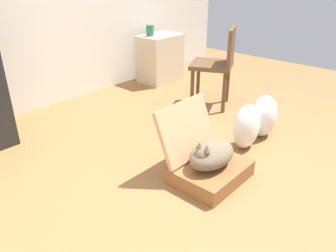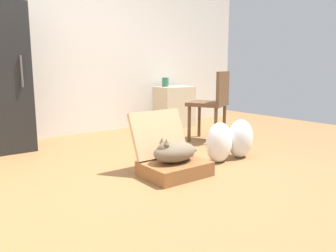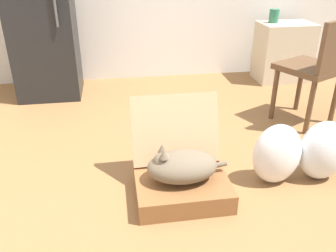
{
  "view_description": "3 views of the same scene",
  "coord_description": "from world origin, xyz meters",
  "px_view_note": "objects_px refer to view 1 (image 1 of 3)",
  "views": [
    {
      "loc": [
        -1.87,
        -1.38,
        1.52
      ],
      "look_at": [
        -0.11,
        0.2,
        0.38
      ],
      "focal_mm": 35.37,
      "sensor_mm": 36.0,
      "label": 1
    },
    {
      "loc": [
        -1.86,
        -2.49,
        0.99
      ],
      "look_at": [
        0.3,
        0.35,
        0.35
      ],
      "focal_mm": 35.89,
      "sensor_mm": 36.0,
      "label": 2
    },
    {
      "loc": [
        -0.39,
        -1.93,
        1.4
      ],
      "look_at": [
        -0.06,
        0.14,
        0.34
      ],
      "focal_mm": 37.63,
      "sensor_mm": 36.0,
      "label": 3
    }
  ],
  "objects_px": {
    "suitcase_base": "(211,172)",
    "cat": "(211,155)",
    "plastic_bag_white": "(247,127)",
    "side_table": "(160,58)",
    "chair": "(218,63)",
    "vase_tall": "(150,30)",
    "plastic_bag_clear": "(264,116)"
  },
  "relations": [
    {
      "from": "suitcase_base",
      "to": "cat",
      "type": "xyz_separation_m",
      "value": [
        -0.01,
        0.0,
        0.16
      ]
    },
    {
      "from": "suitcase_base",
      "to": "plastic_bag_white",
      "type": "bearing_deg",
      "value": 5.47
    },
    {
      "from": "side_table",
      "to": "chair",
      "type": "distance_m",
      "value": 1.22
    },
    {
      "from": "cat",
      "to": "chair",
      "type": "xyz_separation_m",
      "value": [
        1.32,
        0.85,
        0.3
      ]
    },
    {
      "from": "plastic_bag_white",
      "to": "suitcase_base",
      "type": "bearing_deg",
      "value": -174.53
    },
    {
      "from": "plastic_bag_white",
      "to": "vase_tall",
      "type": "distance_m",
      "value": 2.23
    },
    {
      "from": "suitcase_base",
      "to": "plastic_bag_white",
      "type": "distance_m",
      "value": 0.66
    },
    {
      "from": "side_table",
      "to": "vase_tall",
      "type": "height_order",
      "value": "vase_tall"
    },
    {
      "from": "plastic_bag_clear",
      "to": "side_table",
      "type": "distance_m",
      "value": 2.07
    },
    {
      "from": "side_table",
      "to": "chair",
      "type": "xyz_separation_m",
      "value": [
        -0.28,
        -1.17,
        0.2
      ]
    },
    {
      "from": "suitcase_base",
      "to": "side_table",
      "type": "relative_size",
      "value": 0.87
    },
    {
      "from": "cat",
      "to": "side_table",
      "type": "bearing_deg",
      "value": 51.66
    },
    {
      "from": "cat",
      "to": "plastic_bag_white",
      "type": "xyz_separation_m",
      "value": [
        0.65,
        0.06,
        -0.01
      ]
    },
    {
      "from": "vase_tall",
      "to": "chair",
      "type": "height_order",
      "value": "chair"
    },
    {
      "from": "side_table",
      "to": "vase_tall",
      "type": "xyz_separation_m",
      "value": [
        -0.15,
        0.05,
        0.41
      ]
    },
    {
      "from": "plastic_bag_white",
      "to": "chair",
      "type": "relative_size",
      "value": 0.46
    },
    {
      "from": "plastic_bag_white",
      "to": "chair",
      "type": "xyz_separation_m",
      "value": [
        0.67,
        0.79,
        0.32
      ]
    },
    {
      "from": "cat",
      "to": "chair",
      "type": "distance_m",
      "value": 1.6
    },
    {
      "from": "cat",
      "to": "plastic_bag_white",
      "type": "height_order",
      "value": "plastic_bag_white"
    },
    {
      "from": "plastic_bag_white",
      "to": "side_table",
      "type": "bearing_deg",
      "value": 64.08
    },
    {
      "from": "plastic_bag_clear",
      "to": "chair",
      "type": "relative_size",
      "value": 0.45
    },
    {
      "from": "plastic_bag_white",
      "to": "vase_tall",
      "type": "height_order",
      "value": "vase_tall"
    },
    {
      "from": "suitcase_base",
      "to": "side_table",
      "type": "xyz_separation_m",
      "value": [
        1.59,
        2.02,
        0.27
      ]
    },
    {
      "from": "plastic_bag_white",
      "to": "plastic_bag_clear",
      "type": "bearing_deg",
      "value": -0.5
    },
    {
      "from": "side_table",
      "to": "suitcase_base",
      "type": "bearing_deg",
      "value": -128.18
    },
    {
      "from": "vase_tall",
      "to": "side_table",
      "type": "bearing_deg",
      "value": -17.07
    },
    {
      "from": "plastic_bag_clear",
      "to": "side_table",
      "type": "xyz_separation_m",
      "value": [
        0.63,
        1.96,
        0.12
      ]
    },
    {
      "from": "plastic_bag_white",
      "to": "side_table",
      "type": "distance_m",
      "value": 2.18
    },
    {
      "from": "vase_tall",
      "to": "chair",
      "type": "xyz_separation_m",
      "value": [
        -0.13,
        -1.21,
        -0.21
      ]
    },
    {
      "from": "suitcase_base",
      "to": "plastic_bag_clear",
      "type": "relative_size",
      "value": 1.37
    },
    {
      "from": "chair",
      "to": "cat",
      "type": "bearing_deg",
      "value": 7.01
    },
    {
      "from": "cat",
      "to": "plastic_bag_white",
      "type": "bearing_deg",
      "value": 5.37
    }
  ]
}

